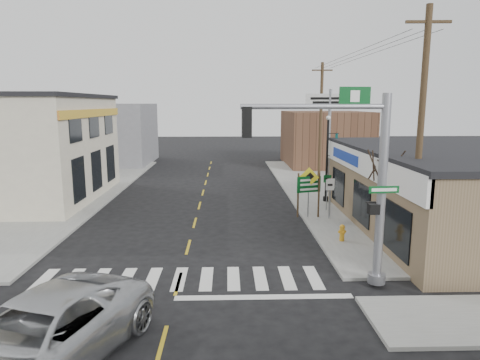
{
  "coord_description": "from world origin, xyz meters",
  "views": [
    {
      "loc": [
        1.8,
        -14.59,
        6.41
      ],
      "look_at": [
        2.4,
        5.53,
        2.8
      ],
      "focal_mm": 32.0,
      "sensor_mm": 36.0,
      "label": 1
    }
  ],
  "objects_px": {
    "dance_center_sign": "(330,116)",
    "utility_pole_near": "(420,133)",
    "traffic_signal_pole": "(359,170)",
    "fire_hydrant": "(342,232)",
    "lamp_post": "(328,152)",
    "utility_pole_far": "(321,121)",
    "bare_tree": "(386,158)",
    "suv": "(37,338)",
    "guide_sign": "(309,189)"
  },
  "relations": [
    {
      "from": "dance_center_sign",
      "to": "utility_pole_near",
      "type": "bearing_deg",
      "value": -71.67
    },
    {
      "from": "guide_sign",
      "to": "bare_tree",
      "type": "distance_m",
      "value": 5.94
    },
    {
      "from": "fire_hydrant",
      "to": "utility_pole_near",
      "type": "height_order",
      "value": "utility_pole_near"
    },
    {
      "from": "suv",
      "to": "dance_center_sign",
      "type": "distance_m",
      "value": 24.19
    },
    {
      "from": "traffic_signal_pole",
      "to": "utility_pole_far",
      "type": "distance_m",
      "value": 21.38
    },
    {
      "from": "lamp_post",
      "to": "utility_pole_far",
      "type": "distance_m",
      "value": 8.47
    },
    {
      "from": "guide_sign",
      "to": "fire_hydrant",
      "type": "xyz_separation_m",
      "value": [
        0.79,
        -4.22,
        -1.21
      ]
    },
    {
      "from": "dance_center_sign",
      "to": "fire_hydrant",
      "type": "bearing_deg",
      "value": -83.47
    },
    {
      "from": "guide_sign",
      "to": "suv",
      "type": "bearing_deg",
      "value": -140.11
    },
    {
      "from": "suv",
      "to": "bare_tree",
      "type": "height_order",
      "value": "bare_tree"
    },
    {
      "from": "traffic_signal_pole",
      "to": "suv",
      "type": "bearing_deg",
      "value": -157.07
    },
    {
      "from": "dance_center_sign",
      "to": "bare_tree",
      "type": "distance_m",
      "value": 12.04
    },
    {
      "from": "fire_hydrant",
      "to": "utility_pole_far",
      "type": "bearing_deg",
      "value": 81.64
    },
    {
      "from": "lamp_post",
      "to": "suv",
      "type": "bearing_deg",
      "value": -139.08
    },
    {
      "from": "bare_tree",
      "to": "utility_pole_near",
      "type": "xyz_separation_m",
      "value": [
        0.82,
        -1.3,
        1.17
      ]
    },
    {
      "from": "fire_hydrant",
      "to": "utility_pole_near",
      "type": "xyz_separation_m",
      "value": [
        2.41,
        -2.0,
        4.7
      ]
    },
    {
      "from": "traffic_signal_pole",
      "to": "guide_sign",
      "type": "relative_size",
      "value": 2.73
    },
    {
      "from": "guide_sign",
      "to": "dance_center_sign",
      "type": "relative_size",
      "value": 0.34
    },
    {
      "from": "fire_hydrant",
      "to": "utility_pole_near",
      "type": "bearing_deg",
      "value": -39.68
    },
    {
      "from": "traffic_signal_pole",
      "to": "fire_hydrant",
      "type": "distance_m",
      "value": 6.01
    },
    {
      "from": "fire_hydrant",
      "to": "lamp_post",
      "type": "xyz_separation_m",
      "value": [
        1.17,
        8.2,
        2.78
      ]
    },
    {
      "from": "bare_tree",
      "to": "utility_pole_near",
      "type": "height_order",
      "value": "utility_pole_near"
    },
    {
      "from": "dance_center_sign",
      "to": "lamp_post",
      "type": "bearing_deg",
      "value": -87.48
    },
    {
      "from": "dance_center_sign",
      "to": "utility_pole_far",
      "type": "height_order",
      "value": "utility_pole_far"
    },
    {
      "from": "dance_center_sign",
      "to": "utility_pole_near",
      "type": "xyz_separation_m",
      "value": [
        0.5,
        -13.24,
        -0.31
      ]
    },
    {
      "from": "fire_hydrant",
      "to": "utility_pole_far",
      "type": "xyz_separation_m",
      "value": [
        2.41,
        16.4,
        4.47
      ]
    },
    {
      "from": "utility_pole_near",
      "to": "utility_pole_far",
      "type": "distance_m",
      "value": 18.41
    },
    {
      "from": "lamp_post",
      "to": "utility_pole_near",
      "type": "relative_size",
      "value": 0.55
    },
    {
      "from": "dance_center_sign",
      "to": "bare_tree",
      "type": "bearing_deg",
      "value": -75.34
    },
    {
      "from": "utility_pole_near",
      "to": "guide_sign",
      "type": "bearing_deg",
      "value": 120.22
    },
    {
      "from": "dance_center_sign",
      "to": "utility_pole_near",
      "type": "relative_size",
      "value": 0.73
    },
    {
      "from": "guide_sign",
      "to": "fire_hydrant",
      "type": "bearing_deg",
      "value": -95.86
    },
    {
      "from": "utility_pole_near",
      "to": "utility_pole_far",
      "type": "height_order",
      "value": "utility_pole_near"
    },
    {
      "from": "suv",
      "to": "fire_hydrant",
      "type": "xyz_separation_m",
      "value": [
        9.84,
        9.38,
        -0.36
      ]
    },
    {
      "from": "guide_sign",
      "to": "utility_pole_near",
      "type": "relative_size",
      "value": 0.25
    },
    {
      "from": "suv",
      "to": "lamp_post",
      "type": "height_order",
      "value": "lamp_post"
    },
    {
      "from": "lamp_post",
      "to": "bare_tree",
      "type": "relative_size",
      "value": 1.1
    },
    {
      "from": "guide_sign",
      "to": "lamp_post",
      "type": "relative_size",
      "value": 0.45
    },
    {
      "from": "lamp_post",
      "to": "dance_center_sign",
      "type": "relative_size",
      "value": 0.76
    },
    {
      "from": "utility_pole_near",
      "to": "fire_hydrant",
      "type": "bearing_deg",
      "value": 143.3
    },
    {
      "from": "suv",
      "to": "guide_sign",
      "type": "relative_size",
      "value": 2.63
    },
    {
      "from": "suv",
      "to": "fire_hydrant",
      "type": "height_order",
      "value": "suv"
    },
    {
      "from": "guide_sign",
      "to": "fire_hydrant",
      "type": "relative_size",
      "value": 3.19
    },
    {
      "from": "utility_pole_far",
      "to": "lamp_post",
      "type": "bearing_deg",
      "value": -96.97
    },
    {
      "from": "suv",
      "to": "guide_sign",
      "type": "xyz_separation_m",
      "value": [
        9.05,
        13.6,
        0.85
      ]
    },
    {
      "from": "traffic_signal_pole",
      "to": "dance_center_sign",
      "type": "height_order",
      "value": "dance_center_sign"
    },
    {
      "from": "suv",
      "to": "guide_sign",
      "type": "bearing_deg",
      "value": 76.14
    },
    {
      "from": "dance_center_sign",
      "to": "bare_tree",
      "type": "xyz_separation_m",
      "value": [
        -0.32,
        -11.94,
        -1.47
      ]
    },
    {
      "from": "traffic_signal_pole",
      "to": "lamp_post",
      "type": "bearing_deg",
      "value": 76.72
    },
    {
      "from": "suv",
      "to": "traffic_signal_pole",
      "type": "xyz_separation_m",
      "value": [
        9.01,
        4.67,
        3.27
      ]
    }
  ]
}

